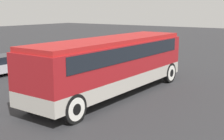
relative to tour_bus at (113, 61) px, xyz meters
The scene contains 5 objects.
ground_plane 1.80m from the tour_bus, behind, with size 120.00×120.00×0.00m, color #2D2D30.
tour_bus is the anchor object (origin of this frame).
parked_car_near 9.24m from the tour_bus, 56.71° to the left, with size 4.14×1.86×1.55m.
parked_car_mid 7.21m from the tour_bus, 46.03° to the left, with size 4.71×1.88×1.40m.
parked_car_far 9.15m from the tour_bus, 89.58° to the left, with size 4.55×1.93×1.30m.
Camera 1 is at (-12.68, -9.09, 4.41)m, focal length 50.00 mm.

